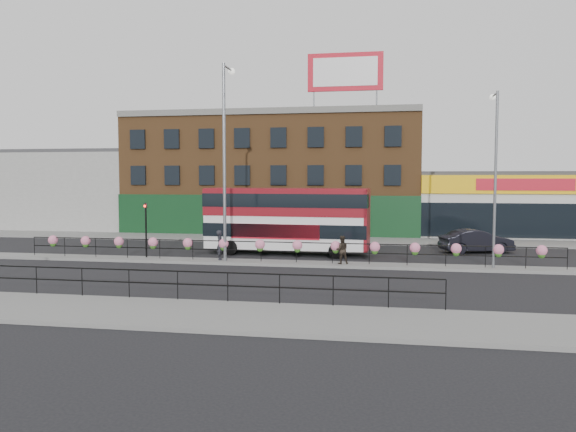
% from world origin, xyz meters
% --- Properties ---
extents(ground, '(120.00, 120.00, 0.00)m').
position_xyz_m(ground, '(0.00, 0.00, 0.00)').
color(ground, black).
rests_on(ground, ground).
extents(south_pavement, '(60.00, 4.00, 0.15)m').
position_xyz_m(south_pavement, '(0.00, -12.00, 0.07)').
color(south_pavement, gray).
rests_on(south_pavement, ground).
extents(north_pavement, '(60.00, 4.00, 0.15)m').
position_xyz_m(north_pavement, '(0.00, 12.00, 0.07)').
color(north_pavement, gray).
rests_on(north_pavement, ground).
extents(median, '(60.00, 1.60, 0.15)m').
position_xyz_m(median, '(0.00, 0.00, 0.07)').
color(median, gray).
rests_on(median, ground).
extents(yellow_line_inner, '(60.00, 0.10, 0.01)m').
position_xyz_m(yellow_line_inner, '(0.00, -9.70, 0.01)').
color(yellow_line_inner, gold).
rests_on(yellow_line_inner, ground).
extents(yellow_line_outer, '(60.00, 0.10, 0.01)m').
position_xyz_m(yellow_line_outer, '(0.00, -9.88, 0.01)').
color(yellow_line_outer, gold).
rests_on(yellow_line_outer, ground).
extents(brick_building, '(25.00, 12.21, 10.30)m').
position_xyz_m(brick_building, '(-4.00, 19.96, 5.13)').
color(brick_building, brown).
rests_on(brick_building, ground).
extents(supermarket, '(15.00, 12.25, 5.30)m').
position_xyz_m(supermarket, '(16.00, 19.90, 2.65)').
color(supermarket, silver).
rests_on(supermarket, ground).
extents(warehouse_west, '(15.50, 12.00, 7.30)m').
position_xyz_m(warehouse_west, '(-24.25, 20.00, 3.65)').
color(warehouse_west, '#9A9995').
rests_on(warehouse_west, ground).
extents(billboard, '(6.00, 0.29, 4.40)m').
position_xyz_m(billboard, '(2.50, 14.99, 13.18)').
color(billboard, red).
rests_on(billboard, brick_building).
extents(median_railing, '(30.04, 0.56, 1.23)m').
position_xyz_m(median_railing, '(0.00, 0.00, 1.05)').
color(median_railing, black).
rests_on(median_railing, median).
extents(south_railing, '(20.04, 0.05, 1.12)m').
position_xyz_m(south_railing, '(-2.00, -10.10, 0.96)').
color(south_railing, black).
rests_on(south_railing, south_pavement).
extents(double_decker_bus, '(10.39, 2.97, 4.16)m').
position_xyz_m(double_decker_bus, '(-0.26, 4.17, 2.55)').
color(double_decker_bus, white).
rests_on(double_decker_bus, ground).
extents(car, '(4.25, 5.49, 1.50)m').
position_xyz_m(car, '(11.58, 6.91, 0.75)').
color(car, black).
rests_on(car, ground).
extents(pedestrian_a, '(0.78, 0.66, 1.68)m').
position_xyz_m(pedestrian_a, '(-3.44, 0.19, 0.99)').
color(pedestrian_a, black).
rests_on(pedestrian_a, median).
extents(pedestrian_b, '(1.00, 0.91, 1.53)m').
position_xyz_m(pedestrian_b, '(3.51, -0.11, 0.92)').
color(pedestrian_b, black).
rests_on(pedestrian_b, median).
extents(lamp_column_west, '(0.40, 1.93, 11.01)m').
position_xyz_m(lamp_column_west, '(-3.05, 0.15, 6.67)').
color(lamp_column_west, slate).
rests_on(lamp_column_west, median).
extents(lamp_column_east, '(0.33, 1.60, 9.13)m').
position_xyz_m(lamp_column_east, '(11.39, 0.23, 5.56)').
color(lamp_column_east, slate).
rests_on(lamp_column_east, median).
extents(traffic_light_median, '(0.15, 0.28, 3.65)m').
position_xyz_m(traffic_light_median, '(-8.00, 0.39, 2.47)').
color(traffic_light_median, black).
rests_on(traffic_light_median, median).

